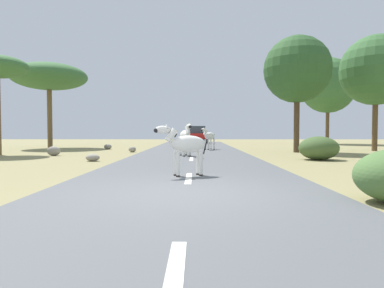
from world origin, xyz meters
The scene contains 16 objects.
ground_plane centered at (0.00, 0.00, 0.00)m, with size 90.00×90.00×0.00m, color #8E8456.
road centered at (-0.01, 0.00, 0.03)m, with size 6.00×64.00×0.05m, color #56595B.
lane_markings centered at (-0.01, -1.00, 0.05)m, with size 0.16×56.00×0.01m.
zebra_0 centered at (-0.32, 9.69, 1.02)m, with size 0.74×1.69×1.63m.
zebra_1 centered at (1.05, 15.50, 0.93)m, with size 1.10×1.35×1.47m.
zebra_2 centered at (-0.11, 2.47, 0.90)m, with size 1.46×0.70×1.42m.
car_0 centered at (0.31, 28.51, 0.85)m, with size 2.20×4.43×1.74m.
tree_0 centered at (-10.76, 18.48, 5.30)m, with size 5.55×5.55×6.30m.
tree_1 centered at (6.18, 13.45, 4.90)m, with size 3.95×3.95×6.89m.
tree_2 centered at (13.17, 26.65, 5.73)m, with size 5.38×5.38×8.43m.
tree_5 centered at (11.63, 14.97, 5.12)m, with size 4.43×4.43×7.35m.
bush_0 centered at (5.60, 8.20, 0.52)m, with size 1.73×1.56×1.04m, color #425B2D.
rock_0 centered at (-5.92, 16.60, 0.18)m, with size 0.52×0.47×0.36m, color gray.
rock_1 centered at (-7.14, 10.58, 0.24)m, with size 0.69×0.50×0.49m, color gray.
rock_2 centered at (-4.17, 7.45, 0.15)m, with size 0.59×0.46×0.30m, color gray.
rock_3 centered at (-3.64, 13.53, 0.17)m, with size 0.46×0.35×0.33m, color gray.
Camera 1 is at (0.17, -6.64, 1.27)m, focal length 31.49 mm.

